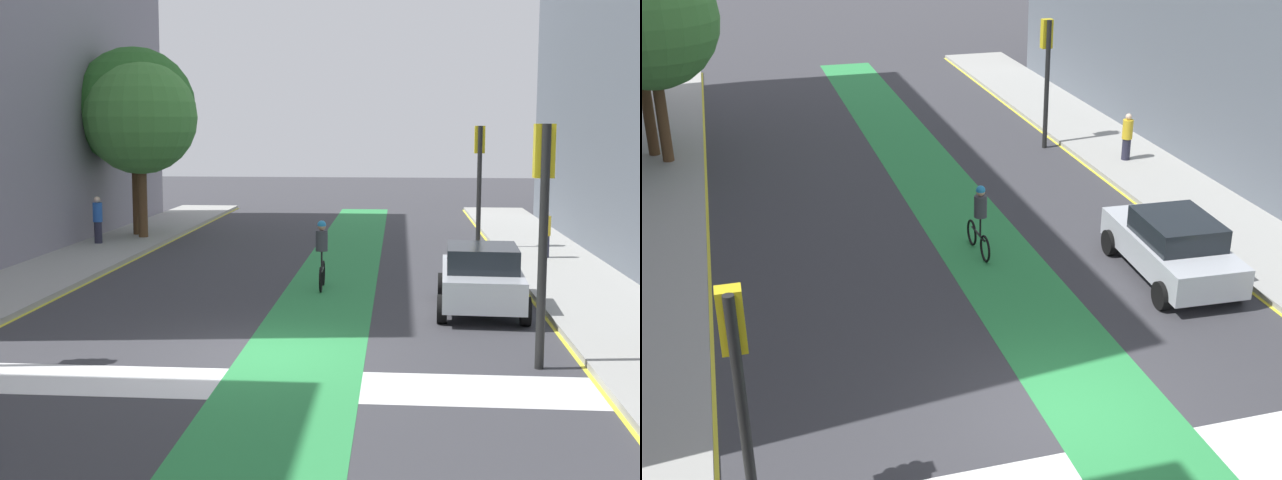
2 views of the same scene
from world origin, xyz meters
TOP-DOWN VIEW (x-y plane):
  - ground_plane at (0.00, 0.00)m, footprint 120.00×120.00m
  - bike_lane_paint at (0.82, 0.00)m, footprint 2.40×60.00m
  - crosswalk_band at (0.00, -2.00)m, footprint 12.00×1.80m
  - curb_stripe_right at (6.00, 0.00)m, footprint 0.16×60.00m
  - traffic_signal_near_right at (5.15, -0.46)m, footprint 0.35×0.52m
  - traffic_signal_far_right at (5.38, 14.69)m, footprint 0.35×0.52m
  - car_silver_right_far at (4.56, 4.34)m, footprint 2.19×4.28m
  - cyclist_in_lane at (0.59, 6.80)m, footprint 0.32×1.73m
  - pedestrian_sidewalk_right_a at (7.30, 12.21)m, footprint 0.34×0.34m
  - pedestrian_sidewalk_left_a at (-8.17, 14.31)m, footprint 0.34×0.34m
  - street_tree_near at (-7.56, 17.09)m, footprint 4.68×4.68m
  - street_tree_far at (-7.09, 16.25)m, footprint 4.27×4.27m

SIDE VIEW (x-z plane):
  - ground_plane at x=0.00m, z-range 0.00..0.00m
  - crosswalk_band at x=0.00m, z-range 0.00..0.01m
  - bike_lane_paint at x=0.82m, z-range 0.00..0.01m
  - curb_stripe_right at x=6.00m, z-range 0.00..0.01m
  - car_silver_right_far at x=4.56m, z-range 0.02..1.59m
  - pedestrian_sidewalk_right_a at x=7.30m, z-range 0.16..1.70m
  - cyclist_in_lane at x=0.59m, z-range 0.04..1.90m
  - pedestrian_sidewalk_left_a at x=-8.17m, z-range 0.17..1.85m
  - traffic_signal_far_right at x=5.38m, z-range 0.87..5.22m
  - traffic_signal_near_right at x=5.15m, z-range 0.87..5.23m
  - street_tree_far at x=-7.09m, z-range 1.33..7.99m
  - street_tree_near at x=-7.56m, z-range 1.40..8.62m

